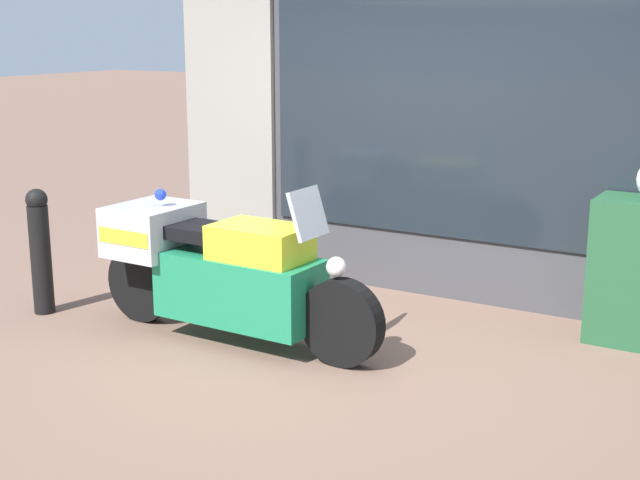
{
  "coord_description": "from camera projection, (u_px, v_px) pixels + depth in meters",
  "views": [
    {
      "loc": [
        3.01,
        -5.06,
        2.3
      ],
      "look_at": [
        -0.3,
        0.52,
        0.72
      ],
      "focal_mm": 50.0,
      "sensor_mm": 36.0,
      "label": 1
    }
  ],
  "objects": [
    {
      "name": "ground_plane",
      "position": [
        318.0,
        360.0,
        6.26
      ],
      "size": [
        60.0,
        60.0,
        0.0
      ],
      "primitive_type": "plane",
      "color": "#7A5B4C"
    },
    {
      "name": "shop_building",
      "position": [
        397.0,
        50.0,
        7.64
      ],
      "size": [
        5.04,
        0.55,
        4.15
      ],
      "color": "#424247",
      "rests_on": "ground"
    },
    {
      "name": "window_display",
      "position": [
        480.0,
        243.0,
        7.64
      ],
      "size": [
        3.61,
        0.3,
        1.95
      ],
      "color": "slate",
      "rests_on": "ground"
    },
    {
      "name": "paramedic_motorcycle",
      "position": [
        219.0,
        267.0,
        6.59
      ],
      "size": [
        2.44,
        0.67,
        1.21
      ],
      "rotation": [
        0.0,
        0.0,
        -0.02
      ],
      "color": "black",
      "rests_on": "ground"
    },
    {
      "name": "street_bollard",
      "position": [
        40.0,
        249.0,
        7.17
      ],
      "size": [
        0.17,
        0.17,
        1.03
      ],
      "color": "black",
      "rests_on": "ground"
    }
  ]
}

